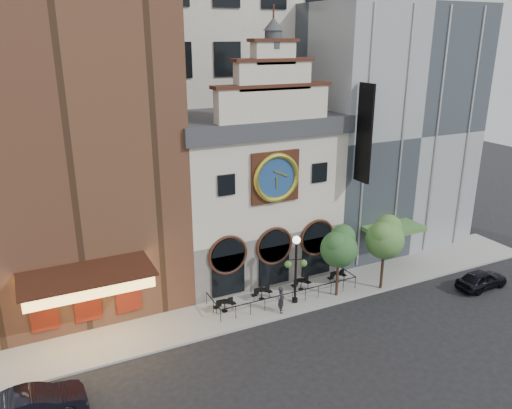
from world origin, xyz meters
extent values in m
plane|color=black|center=(0.00, 0.00, 0.00)|extent=(120.00, 120.00, 0.00)
cube|color=gray|center=(0.00, 2.50, 0.07)|extent=(44.00, 5.00, 0.15)
cube|color=#605E5B|center=(0.00, 8.00, 2.15)|extent=(12.00, 8.00, 4.00)
cube|color=beige|center=(0.00, 8.00, 7.65)|extent=(12.00, 8.00, 7.00)
cube|color=#2D3035|center=(0.00, 8.00, 11.75)|extent=(12.60, 8.60, 1.20)
cube|color=#371A10|center=(0.00, 3.92, 8.55)|extent=(3.60, 0.25, 3.60)
cylinder|color=navy|center=(0.00, 3.78, 8.55)|extent=(3.10, 0.12, 3.10)
torus|color=gold|center=(0.00, 3.70, 8.55)|extent=(3.46, 0.36, 3.46)
cylinder|color=#2D3035|center=(0.00, 4.40, 17.45)|extent=(1.10, 1.10, 1.10)
cone|color=#2D3035|center=(0.00, 4.40, 18.40)|extent=(1.30, 1.30, 0.80)
cube|color=brown|center=(-13.00, 10.00, 12.65)|extent=(14.00, 12.00, 25.00)
cube|color=#FFBF59|center=(-13.00, 2.30, 4.35)|extent=(7.00, 3.40, 0.70)
cube|color=#371A10|center=(-13.00, 2.30, 4.80)|extent=(7.40, 3.80, 0.15)
cube|color=maroon|center=(-13.00, 3.95, 2.15)|extent=(5.60, 0.15, 2.60)
cube|color=gray|center=(13.00, 10.00, 10.15)|extent=(14.00, 12.00, 20.00)
cube|color=#4C833B|center=(10.00, 2.80, 3.45)|extent=(4.50, 2.40, 0.35)
cube|color=black|center=(6.60, 3.00, 11.15)|extent=(0.18, 1.60, 7.00)
cube|color=beige|center=(0.00, 20.00, 20.00)|extent=(20.00, 16.00, 40.00)
cylinder|color=black|center=(-4.55, 2.35, 0.89)|extent=(0.68, 0.68, 0.03)
cylinder|color=black|center=(-4.55, 2.35, 0.52)|extent=(0.06, 0.06, 0.72)
cylinder|color=black|center=(-1.58, 2.74, 0.89)|extent=(0.68, 0.68, 0.03)
cylinder|color=black|center=(-1.58, 2.74, 0.52)|extent=(0.06, 0.06, 0.72)
cylinder|color=black|center=(1.61, 2.74, 0.89)|extent=(0.68, 0.68, 0.03)
cylinder|color=black|center=(1.61, 2.74, 0.52)|extent=(0.06, 0.06, 0.72)
cylinder|color=black|center=(4.64, 2.57, 0.89)|extent=(0.68, 0.68, 0.03)
cylinder|color=black|center=(4.64, 2.57, 0.52)|extent=(0.06, 0.06, 0.72)
imported|color=black|center=(13.84, -2.62, 0.71)|extent=(4.23, 1.85, 1.42)
imported|color=black|center=(-16.58, -2.68, 0.80)|extent=(4.93, 1.88, 1.60)
imported|color=black|center=(-1.18, 0.62, 1.08)|extent=(0.67, 0.80, 1.86)
cylinder|color=black|center=(0.32, 1.39, 2.39)|extent=(0.16, 0.16, 4.47)
cylinder|color=black|center=(0.32, 1.39, 0.28)|extent=(0.39, 0.39, 0.27)
sphere|color=white|center=(0.32, 1.39, 4.80)|extent=(0.54, 0.54, 0.54)
sphere|color=#2F5B24|center=(-0.19, 1.54, 3.06)|extent=(0.50, 0.50, 0.50)
sphere|color=#2F5B24|center=(0.84, 1.24, 3.06)|extent=(0.50, 0.50, 0.50)
cylinder|color=#382619|center=(3.47, 0.94, 1.54)|extent=(0.20, 0.20, 2.78)
sphere|color=#214F1F|center=(3.47, 0.94, 3.72)|extent=(2.58, 2.58, 2.58)
sphere|color=#214F1F|center=(3.97, 1.23, 4.41)|extent=(1.78, 1.78, 1.78)
sphere|color=#214F1F|center=(3.07, 0.74, 4.21)|extent=(1.59, 1.59, 1.59)
cylinder|color=#382619|center=(7.01, 0.40, 1.63)|extent=(0.21, 0.21, 2.96)
sphere|color=#3E6C2A|center=(7.01, 0.40, 3.95)|extent=(2.75, 2.75, 2.75)
sphere|color=#3E6C2A|center=(7.53, 0.72, 4.69)|extent=(1.90, 1.90, 1.90)
sphere|color=#3E6C2A|center=(6.58, 0.19, 4.48)|extent=(1.69, 1.69, 1.69)
camera|label=1|loc=(-15.54, -25.03, 17.58)|focal=35.00mm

